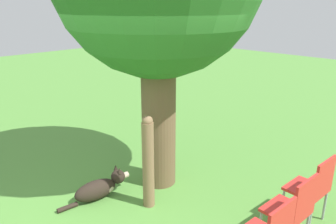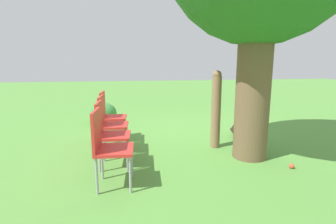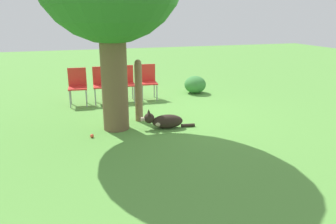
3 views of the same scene
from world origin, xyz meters
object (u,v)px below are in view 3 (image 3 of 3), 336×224
at_px(dog, 164,121).
at_px(red_chair_3, 78,84).
at_px(red_chair_0, 148,79).
at_px(tennis_ball, 92,136).
at_px(red_chair_1, 125,81).
at_px(red_chair_2, 102,82).
at_px(fence_post, 139,90).

relative_size(dog, red_chair_3, 1.19).
bearing_deg(red_chair_3, dog, 37.00).
relative_size(red_chair_0, red_chair_3, 1.00).
bearing_deg(tennis_ball, red_chair_0, -33.92).
relative_size(red_chair_1, red_chair_3, 1.00).
relative_size(red_chair_2, tennis_ball, 13.27).
relative_size(dog, red_chair_2, 1.19).
distance_m(red_chair_1, red_chair_2, 0.60).
xyz_separation_m(red_chair_0, red_chair_2, (-0.05, 1.19, 0.00)).
relative_size(red_chair_0, red_chair_2, 1.00).
height_order(fence_post, red_chair_3, fence_post).
distance_m(dog, red_chair_1, 2.42).
relative_size(dog, red_chair_0, 1.19).
relative_size(red_chair_1, red_chair_2, 1.00).
bearing_deg(red_chair_1, red_chair_2, -83.77).
relative_size(red_chair_0, red_chair_1, 1.00).
bearing_deg(red_chair_3, red_chair_0, 96.23).
bearing_deg(red_chair_0, red_chair_1, -83.77).
bearing_deg(dog, red_chair_3, -49.38).
bearing_deg(red_chair_2, red_chair_1, 96.23).
height_order(dog, red_chair_1, red_chair_1).
bearing_deg(red_chair_2, red_chair_3, -83.77).
distance_m(red_chair_0, red_chair_1, 0.60).
height_order(fence_post, red_chair_0, fence_post).
height_order(dog, tennis_ball, dog).
bearing_deg(fence_post, red_chair_3, 34.24).
xyz_separation_m(fence_post, red_chair_3, (1.70, 1.16, -0.13)).
distance_m(red_chair_2, tennis_ball, 2.54).
bearing_deg(dog, red_chair_0, -88.97).
bearing_deg(fence_post, red_chair_2, 18.02).
distance_m(dog, red_chair_3, 2.80).
relative_size(red_chair_0, tennis_ball, 13.27).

